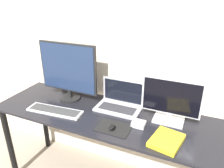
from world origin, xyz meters
name	(u,v)px	position (x,y,z in m)	size (l,w,h in m)	color
wall_back	(126,44)	(0.00, 0.65, 1.25)	(7.00, 0.05, 2.50)	beige
desk	(108,127)	(0.00, 0.29, 0.65)	(1.89, 0.59, 0.77)	black
monitor_left	(68,71)	(-0.42, 0.40, 1.04)	(0.53, 0.18, 0.51)	black
monitor_right	(171,101)	(0.45, 0.40, 0.94)	(0.42, 0.15, 0.34)	silver
laptop	(120,101)	(0.04, 0.44, 0.83)	(0.36, 0.22, 0.22)	#ADADB2
keyboard	(55,111)	(-0.41, 0.16, 0.78)	(0.47, 0.16, 0.02)	silver
mousepad	(114,128)	(0.11, 0.15, 0.77)	(0.24, 0.17, 0.00)	black
mouse	(112,127)	(0.11, 0.13, 0.79)	(0.04, 0.06, 0.03)	black
book	(166,140)	(0.48, 0.14, 0.78)	(0.22, 0.25, 0.03)	yellow
power_brick	(139,124)	(0.26, 0.25, 0.79)	(0.09, 0.08, 0.04)	white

